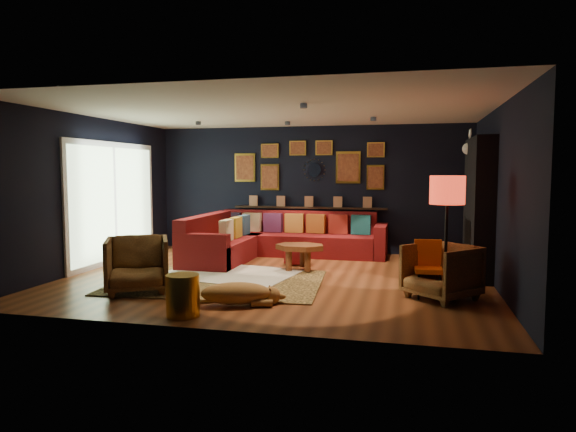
% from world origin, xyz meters
% --- Properties ---
extents(floor, '(6.50, 6.50, 0.00)m').
position_xyz_m(floor, '(0.00, 0.00, 0.00)').
color(floor, brown).
rests_on(floor, ground).
extents(room_walls, '(6.50, 6.50, 6.50)m').
position_xyz_m(room_walls, '(0.00, 0.00, 1.59)').
color(room_walls, black).
rests_on(room_walls, ground).
extents(sectional, '(3.41, 2.69, 0.86)m').
position_xyz_m(sectional, '(-0.61, 1.81, 0.32)').
color(sectional, maroon).
rests_on(sectional, ground).
extents(ledge, '(3.20, 0.12, 0.04)m').
position_xyz_m(ledge, '(0.00, 2.68, 0.92)').
color(ledge, black).
rests_on(ledge, room_walls).
extents(gallery_wall, '(3.15, 0.04, 1.02)m').
position_xyz_m(gallery_wall, '(-0.01, 2.72, 1.81)').
color(gallery_wall, gold).
rests_on(gallery_wall, room_walls).
extents(sunburst_mirror, '(0.47, 0.16, 0.47)m').
position_xyz_m(sunburst_mirror, '(0.10, 2.72, 1.70)').
color(sunburst_mirror, silver).
rests_on(sunburst_mirror, room_walls).
extents(fireplace, '(0.31, 1.60, 2.20)m').
position_xyz_m(fireplace, '(3.09, 0.90, 1.02)').
color(fireplace, black).
rests_on(fireplace, ground).
extents(deer_head, '(0.50, 0.28, 0.45)m').
position_xyz_m(deer_head, '(3.14, 1.40, 2.05)').
color(deer_head, white).
rests_on(deer_head, fireplace).
extents(sliding_door, '(0.06, 2.80, 2.20)m').
position_xyz_m(sliding_door, '(-3.22, 0.60, 1.10)').
color(sliding_door, white).
rests_on(sliding_door, ground).
extents(ceiling_spots, '(3.30, 2.50, 0.06)m').
position_xyz_m(ceiling_spots, '(-0.00, 0.80, 2.56)').
color(ceiling_spots, black).
rests_on(ceiling_spots, room_walls).
extents(shag_rug, '(2.29, 1.83, 0.03)m').
position_xyz_m(shag_rug, '(-0.80, 0.02, 0.01)').
color(shag_rug, silver).
rests_on(shag_rug, ground).
extents(leopard_rug, '(3.23, 2.42, 0.02)m').
position_xyz_m(leopard_rug, '(-0.75, -0.58, 0.01)').
color(leopard_rug, tan).
rests_on(leopard_rug, ground).
extents(coffee_table, '(0.88, 0.68, 0.42)m').
position_xyz_m(coffee_table, '(0.26, 0.59, 0.37)').
color(coffee_table, brown).
rests_on(coffee_table, shag_rug).
extents(pouf, '(0.47, 0.47, 0.31)m').
position_xyz_m(pouf, '(0.06, 1.23, 0.18)').
color(pouf, maroon).
rests_on(pouf, shag_rug).
extents(armchair_left, '(1.09, 1.07, 0.85)m').
position_xyz_m(armchair_left, '(-1.62, -1.40, 0.42)').
color(armchair_left, '#C3803E').
rests_on(armchair_left, ground).
extents(armchair_right, '(1.06, 1.06, 0.80)m').
position_xyz_m(armchair_right, '(2.45, -0.83, 0.40)').
color(armchair_right, '#C3803E').
rests_on(armchair_right, ground).
extents(gold_stool, '(0.39, 0.39, 0.49)m').
position_xyz_m(gold_stool, '(-0.50, -2.35, 0.24)').
color(gold_stool, gold).
rests_on(gold_stool, ground).
extents(orange_chair, '(0.38, 0.38, 0.76)m').
position_xyz_m(orange_chair, '(2.29, -0.73, 0.44)').
color(orange_chair, black).
rests_on(orange_chair, ground).
extents(floor_lamp, '(0.45, 0.45, 1.62)m').
position_xyz_m(floor_lamp, '(2.50, -0.84, 1.36)').
color(floor_lamp, black).
rests_on(floor_lamp, ground).
extents(dog, '(1.32, 0.93, 0.38)m').
position_xyz_m(dog, '(-0.06, -1.76, 0.21)').
color(dog, '#AF783E').
rests_on(dog, leopard_rug).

